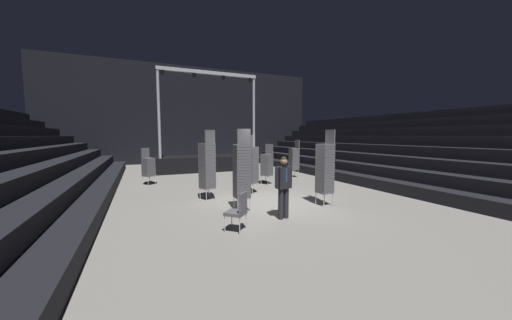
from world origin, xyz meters
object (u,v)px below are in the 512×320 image
Objects in this scene: man_with_tie at (284,184)px; chair_stack_mid_right at (242,170)px; loose_chair_near_man at (238,209)px; chair_stack_rear_left at (267,164)px; stage_riser at (207,161)px; chair_stack_mid_centre at (294,158)px; chair_stack_rear_right at (148,166)px; chair_stack_mid_left at (325,168)px; chair_stack_front_right at (207,165)px; chair_stack_front_left at (251,164)px.

chair_stack_mid_right is at bearing -65.76° from man_with_tie.
man_with_tie is at bearing -29.79° from loose_chair_near_man.
chair_stack_mid_right is 4.56m from chair_stack_rear_left.
man_with_tie is at bearing -92.31° from stage_riser.
chair_stack_mid_centre is 7.44m from chair_stack_rear_right.
chair_stack_mid_right is at bearing 77.68° from chair_stack_rear_right.
man_with_tie is 1.45m from chair_stack_mid_right.
chair_stack_mid_centre is at bearing -52.69° from stage_riser.
chair_stack_mid_left reaches higher than chair_stack_rear_right.
chair_stack_front_right reaches higher than chair_stack_rear_right.
chair_stack_rear_right is 1.81× the size of loose_chair_near_man.
loose_chair_near_man is (1.76, -7.38, -0.33)m from chair_stack_rear_right.
man_with_tie is 3.42m from chair_stack_front_left.
man_with_tie is at bearing -40.95° from chair_stack_front_left.
chair_stack_mid_left is 2.76m from chair_stack_mid_right.
chair_stack_front_right is at bearing -112.23° from chair_stack_front_left.
loose_chair_near_man is at bearing 67.89° from chair_stack_rear_right.
chair_stack_mid_centre is at bearing -26.90° from chair_stack_mid_left.
chair_stack_front_left reaches higher than chair_stack_rear_right.
stage_riser is 2.59× the size of chair_stack_mid_right.
chair_stack_front_left is (-0.01, -7.72, 0.54)m from stage_riser.
chair_stack_front_right is (-1.40, 3.01, 0.27)m from man_with_tie.
chair_stack_mid_centre is at bearing 7.72° from chair_stack_front_right.
chair_stack_mid_left reaches higher than chair_stack_front_left.
stage_riser reaches higher than chair_stack_mid_centre.
loose_chair_near_man is at bearing -99.47° from stage_riser.
chair_stack_rear_left is (1.88, 4.90, -0.03)m from man_with_tie.
chair_stack_front_left is at bearing 62.06° from chair_stack_mid_right.
chair_stack_mid_centre is at bearing 46.51° from chair_stack_mid_right.
chair_stack_mid_centre is 8.74m from loose_chair_near_man.
stage_riser reaches higher than chair_stack_mid_right.
stage_riser is 3.12× the size of chair_stack_mid_centre.
chair_stack_mid_centre reaches higher than chair_stack_rear_left.
loose_chair_near_man is (-3.43, -1.17, -0.70)m from chair_stack_mid_left.
chair_stack_front_left is at bearing -105.83° from man_with_tie.
chair_stack_mid_left is at bearing -56.40° from chair_stack_front_right.
chair_stack_front_left reaches higher than chair_stack_mid_centre.
chair_stack_front_left is 2.50m from chair_stack_mid_right.
stage_riser is 5.55m from chair_stack_rear_right.
chair_stack_mid_left is at bearing -167.86° from man_with_tie.
chair_stack_rear_right is at bearing 114.27° from chair_stack_mid_right.
chair_stack_mid_right reaches higher than man_with_tie.
chair_stack_rear_left is at bearing -77.02° from stage_riser.
chair_stack_front_right is at bearing 42.57° from loose_chair_near_man.
chair_stack_rear_right is (-3.68, -4.15, 0.25)m from stage_riser.
chair_stack_front_right is 1.92m from chair_stack_mid_right.
loose_chair_near_man is (-1.91, -3.82, -0.62)m from chair_stack_front_left.
chair_stack_mid_left is at bearing 94.33° from chair_stack_rear_right.
chair_stack_mid_left is at bearing 151.52° from chair_stack_rear_left.
chair_stack_rear_left is (3.27, 1.89, -0.29)m from chair_stack_front_right.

